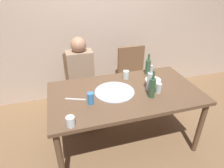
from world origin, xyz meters
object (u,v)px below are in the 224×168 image
Objects in this scene: wine_glass at (71,121)px; wine_bottle at (148,67)px; pizza_tray at (115,92)px; tumbler_near at (126,75)px; dining_table at (125,97)px; water_bottle at (150,81)px; beer_bottle at (152,87)px; chair_left at (81,79)px; plate_stack at (153,80)px; tumbler_far at (159,88)px; soda_can at (91,98)px; table_knife at (75,99)px; chair_right at (133,72)px; guest_in_sweater at (82,76)px.

wine_bottle is at bearing 34.29° from wine_glass.
pizza_tray is 0.64m from wine_bottle.
tumbler_near is at bearing -171.73° from wine_bottle.
water_bottle is at bearing -9.92° from dining_table.
chair_left is (-0.62, 1.03, -0.34)m from beer_bottle.
dining_table is 18.11× the size of wine_glass.
beer_bottle is 0.48m from tumbler_near.
plate_stack reaches higher than pizza_tray.
dining_table is at bearing 160.84° from tumbler_far.
wine_glass is at bearing -159.21° from water_bottle.
wine_glass is at bearing -166.01° from beer_bottle.
dining_table is 0.95m from chair_left.
tumbler_near is 0.47m from tumbler_far.
table_knife is at bearing 141.51° from soda_can.
wine_bottle is 1.43× the size of plate_stack.
beer_bottle is at bearing 120.95° from chair_left.
chair_left is at bearing 0.00° from chair_right.
wine_glass is 0.10× the size of chair_left.
guest_in_sweater is (-0.39, 0.71, -0.03)m from dining_table.
wine_bottle is at bearing 37.96° from dining_table.
water_bottle is 0.97m from wine_glass.
dining_table is 0.76m from wine_glass.
wine_bottle is at bearing 147.21° from chair_left.
pizza_tray is at bearing 38.46° from wine_glass.
pizza_tray is at bearing 107.85° from chair_left.
guest_in_sweater reaches higher than wine_glass.
table_knife is (-0.90, 0.12, -0.05)m from tumbler_far.
soda_can is 0.55× the size of table_knife.
chair_left reaches higher than plate_stack.
soda_can is at bearing -151.86° from wine_bottle.
soda_can reaches higher than pizza_tray.
plate_stack is (0.07, 0.26, -0.05)m from tumbler_far.
water_bottle is at bearing 131.12° from guest_in_sweater.
dining_table is at bearing 62.22° from chair_right.
soda_can is at bearing -163.08° from plate_stack.
wine_glass is at bearing -137.75° from tumbler_near.
wine_glass is at bearing -141.54° from pizza_tray.
soda_can is at bearing 174.52° from beer_bottle.
tumbler_near reaches higher than dining_table.
wine_bottle reaches higher than table_knife.
beer_bottle reaches higher than table_knife.
soda_can is at bearing 50.69° from wine_glass.
guest_in_sweater reaches higher than chair_left.
plate_stack is at bearing 52.61° from water_bottle.
tumbler_far reaches higher than plate_stack.
pizza_tray is 3.62× the size of soda_can.
tumbler_far is at bearing -104.47° from plate_stack.
wine_glass is at bearing -80.41° from table_knife.
pizza_tray is 1.60× the size of wine_bottle.
chair_right is (0.45, 0.86, -0.15)m from dining_table.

